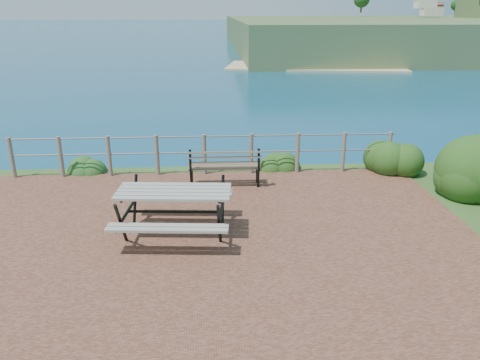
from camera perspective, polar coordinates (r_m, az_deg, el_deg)
The scene contains 9 objects.
ground at distance 8.55m, azimuth -4.57°, elevation -6.79°, with size 10.00×7.00×0.12m, color brown.
ocean at distance 207.66m, azimuth -3.61°, elevation 19.00°, with size 1200.00×1200.00×0.00m, color #145D7A.
safety_railing at distance 11.46m, azimuth -4.37°, elevation 3.39°, with size 9.40×0.10×1.00m.
picnic_table at distance 8.42m, azimuth -7.99°, elevation -3.33°, with size 2.05×1.73×0.84m.
park_bench at distance 10.66m, azimuth -1.90°, elevation 2.37°, with size 1.65×0.43×0.93m.
shrub_right_front at distance 11.51m, azimuth 24.53°, elevation -1.37°, with size 1.62×1.62×2.29m, color #1A4314.
shrub_right_edge at distance 12.52m, azimuth 18.19°, elevation 1.11°, with size 1.07×1.07×1.53m, color #1A4314.
shrub_lip_west at distance 12.48m, azimuth -17.68°, elevation 1.12°, with size 0.82×0.82×0.58m, color #244A1C.
shrub_lip_east at distance 12.22m, azimuth 4.53°, elevation 1.64°, with size 0.86×0.86×0.63m, color #1A4314.
Camera 1 is at (0.23, -7.63, 3.86)m, focal length 35.00 mm.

